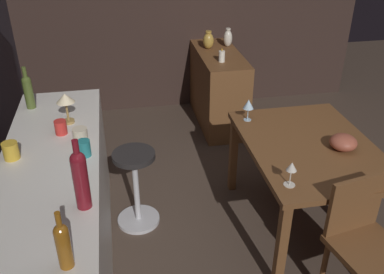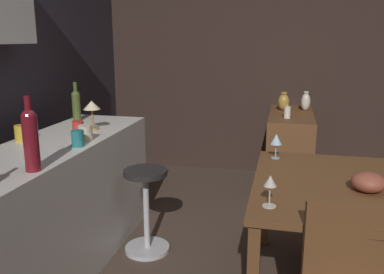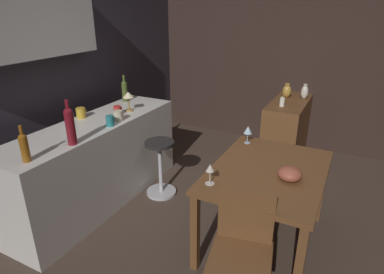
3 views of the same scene
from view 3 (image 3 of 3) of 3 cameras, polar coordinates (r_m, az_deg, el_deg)
ground_plane at (r=3.17m, az=5.61°, el=-17.17°), size 9.00×9.00×0.00m
wall_kitchen_back at (r=3.73m, az=-25.49°, el=10.96°), size 5.20×0.33×2.60m
wall_side_right at (r=5.04m, az=14.15°, el=13.56°), size 0.10×4.40×2.60m
dining_table at (r=2.83m, az=13.08°, el=-7.12°), size 1.23×0.89×0.74m
kitchen_counter at (r=3.60m, az=-16.22°, el=-4.38°), size 2.10×0.60×0.90m
sideboard_cabinet at (r=4.63m, az=16.20°, el=1.17°), size 1.10×0.44×0.82m
chair_near_window at (r=2.32m, az=8.73°, el=-18.80°), size 0.47×0.47×0.87m
bar_stool at (r=3.64m, az=-5.55°, el=-5.14°), size 0.34×0.34×0.64m
wine_glass_left at (r=2.45m, az=3.18°, el=-5.64°), size 0.07×0.07×0.17m
wine_glass_right at (r=3.20m, az=9.76°, el=1.18°), size 0.08×0.08×0.18m
fruit_bowl at (r=2.64m, az=16.73°, el=-6.18°), size 0.19×0.19×0.11m
wine_bottle_olive at (r=4.07m, az=-11.72°, el=8.08°), size 0.07×0.07×0.32m
wine_bottle_amber at (r=2.74m, az=-27.30°, el=-1.43°), size 0.06×0.06×0.29m
wine_bottle_ruby at (r=2.90m, az=-20.57°, el=2.06°), size 0.08×0.08×0.39m
cup_cream at (r=3.41m, az=-12.76°, el=3.66°), size 0.13×0.09×0.10m
cup_teal at (r=3.28m, az=-14.07°, el=2.80°), size 0.11×0.08×0.10m
cup_red at (r=3.61m, az=-12.89°, el=4.58°), size 0.11×0.08×0.10m
cup_mustard at (r=3.60m, az=-18.86°, el=4.01°), size 0.13×0.09×0.11m
counter_lamp at (r=3.66m, az=-11.08°, el=6.94°), size 0.13×0.13×0.22m
pillar_candle_tall at (r=4.23m, az=15.50°, el=5.95°), size 0.06×0.06×0.14m
vase_brass at (r=4.65m, az=16.25°, el=7.73°), size 0.12×0.12×0.20m
vase_ceramic_ivory at (r=4.64m, az=19.10°, el=7.45°), size 0.10×0.10×0.20m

